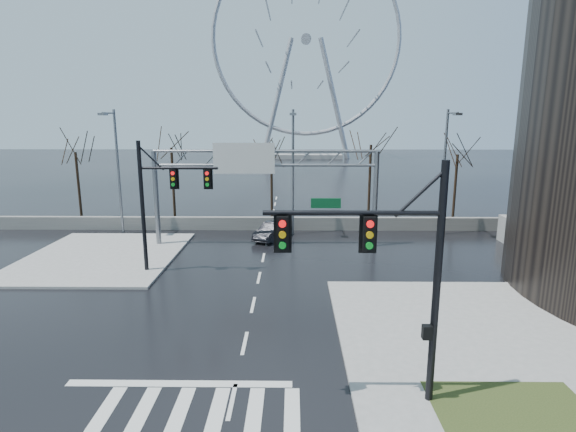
{
  "coord_description": "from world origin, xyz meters",
  "views": [
    {
      "loc": [
        2.01,
        -17.26,
        9.12
      ],
      "look_at": [
        1.74,
        6.83,
        4.0
      ],
      "focal_mm": 28.0,
      "sensor_mm": 36.0,
      "label": 1
    }
  ],
  "objects_px": {
    "car": "(272,231)",
    "signal_mast_far": "(160,195)",
    "signal_mast_near": "(395,262)",
    "sign_gantry": "(260,177)",
    "ferris_wheel": "(306,47)"
  },
  "relations": [
    {
      "from": "signal_mast_far",
      "to": "sign_gantry",
      "type": "relative_size",
      "value": 0.49
    },
    {
      "from": "signal_mast_far",
      "to": "sign_gantry",
      "type": "height_order",
      "value": "signal_mast_far"
    },
    {
      "from": "sign_gantry",
      "to": "ferris_wheel",
      "type": "bearing_deg",
      "value": 86.16
    },
    {
      "from": "signal_mast_far",
      "to": "sign_gantry",
      "type": "bearing_deg",
      "value": 47.53
    },
    {
      "from": "signal_mast_far",
      "to": "ferris_wheel",
      "type": "xyz_separation_m",
      "value": [
        10.87,
        86.04,
        21.3
      ]
    },
    {
      "from": "signal_mast_far",
      "to": "sign_gantry",
      "type": "xyz_separation_m",
      "value": [
        5.49,
        6.0,
        0.35
      ]
    },
    {
      "from": "signal_mast_far",
      "to": "ferris_wheel",
      "type": "distance_m",
      "value": 89.3
    },
    {
      "from": "signal_mast_near",
      "to": "sign_gantry",
      "type": "bearing_deg",
      "value": 106.19
    },
    {
      "from": "sign_gantry",
      "to": "ferris_wheel",
      "type": "relative_size",
      "value": 0.32
    },
    {
      "from": "car",
      "to": "signal_mast_far",
      "type": "bearing_deg",
      "value": -103.43
    },
    {
      "from": "signal_mast_near",
      "to": "sign_gantry",
      "type": "height_order",
      "value": "signal_mast_near"
    },
    {
      "from": "sign_gantry",
      "to": "signal_mast_near",
      "type": "bearing_deg",
      "value": -73.81
    },
    {
      "from": "signal_mast_near",
      "to": "ferris_wheel",
      "type": "height_order",
      "value": "ferris_wheel"
    },
    {
      "from": "ferris_wheel",
      "to": "sign_gantry",
      "type": "bearing_deg",
      "value": -93.84
    },
    {
      "from": "ferris_wheel",
      "to": "car",
      "type": "height_order",
      "value": "ferris_wheel"
    }
  ]
}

